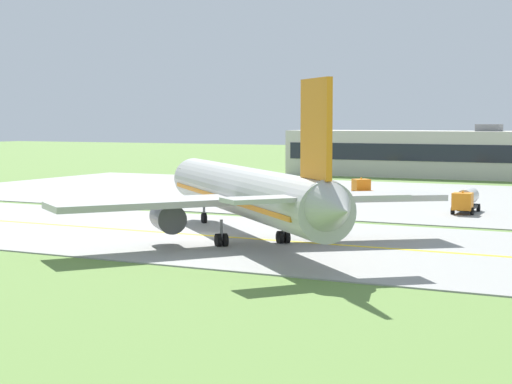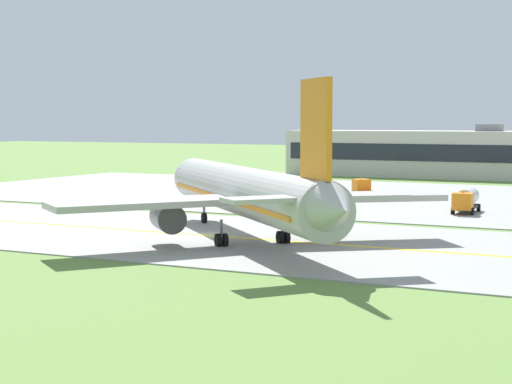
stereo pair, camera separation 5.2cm
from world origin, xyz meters
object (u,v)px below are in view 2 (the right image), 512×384
at_px(service_truck_fuel, 244,181).
at_px(service_truck_baggage, 466,199).
at_px(service_truck_catering, 365,189).
at_px(airplane_lead, 247,193).

bearing_deg(service_truck_fuel, service_truck_baggage, -20.96).
height_order(service_truck_fuel, service_truck_catering, service_truck_fuel).
bearing_deg(service_truck_baggage, service_truck_fuel, 159.04).
xyz_separation_m(airplane_lead, service_truck_catering, (-4.69, 41.93, -2.95)).
relative_size(service_truck_baggage, service_truck_fuel, 1.01).
height_order(service_truck_baggage, service_truck_fuel, same).
relative_size(airplane_lead, service_truck_catering, 5.13).
xyz_separation_m(airplane_lead, service_truck_baggage, (10.96, 30.01, -2.60)).
bearing_deg(service_truck_fuel, service_truck_catering, -3.18).
relative_size(service_truck_fuel, service_truck_catering, 0.99).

